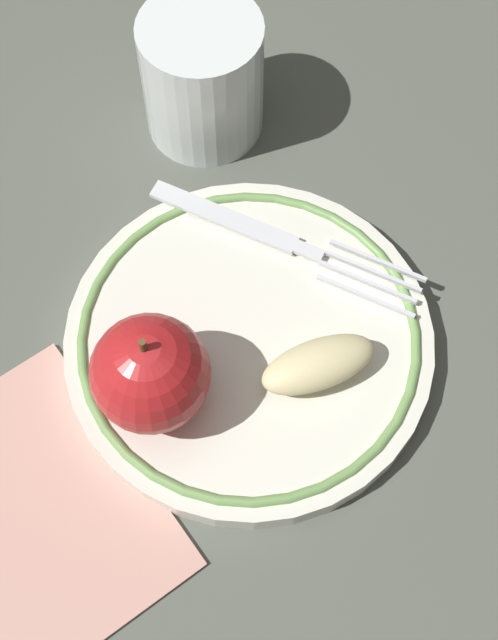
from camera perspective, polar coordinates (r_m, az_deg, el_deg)
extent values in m
plane|color=#51554B|center=(0.52, 2.05, -2.90)|extent=(2.00, 2.00, 0.00)
cylinder|color=silver|center=(0.52, 0.00, -1.48)|extent=(0.21, 0.21, 0.02)
torus|color=#709C54|center=(0.51, 0.00, -1.12)|extent=(0.20, 0.20, 0.01)
sphere|color=#B31D20|center=(0.47, -6.34, -3.42)|extent=(0.06, 0.06, 0.06)
cylinder|color=brown|center=(0.44, -6.80, -1.66)|extent=(0.00, 0.00, 0.01)
ellipsoid|color=beige|center=(0.49, 4.46, -2.85)|extent=(0.07, 0.05, 0.02)
cube|color=silver|center=(0.55, -1.63, 6.62)|extent=(0.06, 0.09, 0.00)
cube|color=silver|center=(0.54, 3.87, 4.38)|extent=(0.02, 0.02, 0.00)
cube|color=silver|center=(0.53, 7.29, 1.73)|extent=(0.03, 0.06, 0.00)
cube|color=silver|center=(0.53, 7.61, 2.42)|extent=(0.03, 0.06, 0.00)
cube|color=silver|center=(0.53, 7.94, 3.10)|extent=(0.03, 0.06, 0.00)
cube|color=silver|center=(0.54, 8.26, 3.77)|extent=(0.03, 0.06, 0.00)
cylinder|color=silver|center=(0.58, -2.98, 15.25)|extent=(0.08, 0.08, 0.09)
cube|color=tan|center=(0.51, -15.23, -12.70)|extent=(0.15, 0.16, 0.01)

